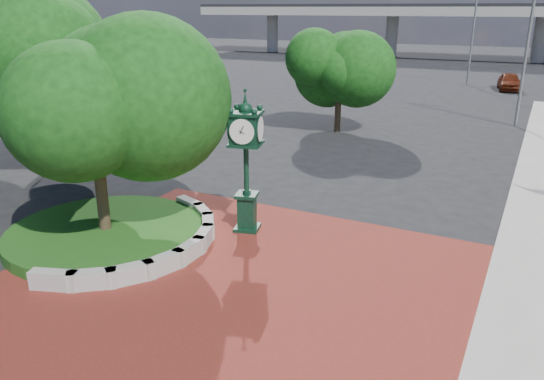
% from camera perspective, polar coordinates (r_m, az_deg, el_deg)
% --- Properties ---
extents(ground, '(200.00, 200.00, 0.00)m').
position_cam_1_polar(ground, '(14.83, -3.11, -8.98)').
color(ground, black).
rests_on(ground, ground).
extents(plaza, '(12.00, 12.00, 0.04)m').
position_cam_1_polar(plaza, '(14.08, -5.19, -10.58)').
color(plaza, maroon).
rests_on(plaza, ground).
extents(planter_wall, '(2.96, 6.77, 0.54)m').
position_cam_1_polar(planter_wall, '(16.12, -11.53, -5.90)').
color(planter_wall, '#9E9B93').
rests_on(planter_wall, ground).
extents(grass_bed, '(6.10, 6.10, 0.40)m').
position_cam_1_polar(grass_bed, '(17.58, -17.40, -4.51)').
color(grass_bed, '#144012').
rests_on(grass_bed, ground).
extents(overpass, '(90.00, 12.00, 7.50)m').
position_cam_1_polar(overpass, '(81.56, 23.45, 17.24)').
color(overpass, '#9E9B93').
rests_on(overpass, ground).
extents(tree_planter, '(5.20, 5.20, 6.33)m').
position_cam_1_polar(tree_planter, '(16.55, -18.60, 6.77)').
color(tree_planter, '#38281C').
rests_on(tree_planter, ground).
extents(tree_northwest, '(5.60, 5.60, 6.93)m').
position_cam_1_polar(tree_northwest, '(25.70, -23.55, 11.15)').
color(tree_northwest, '#38281C').
rests_on(tree_northwest, ground).
extents(tree_street, '(4.40, 4.40, 5.45)m').
position_cam_1_polar(tree_street, '(31.38, 7.25, 12.06)').
color(tree_street, '#38281C').
rests_on(tree_street, ground).
extents(post_clock, '(1.14, 1.14, 4.58)m').
position_cam_1_polar(post_clock, '(16.73, -2.80, 3.60)').
color(post_clock, black).
rests_on(post_clock, ground).
extents(parked_car, '(2.47, 4.68, 1.52)m').
position_cam_1_polar(parked_car, '(52.41, 24.18, 10.60)').
color(parked_car, '#551D0C').
rests_on(parked_car, ground).
extents(street_lamp_near, '(2.31, 0.29, 10.31)m').
position_cam_1_polar(street_lamp_near, '(35.71, 26.46, 15.67)').
color(street_lamp_near, slate).
rests_on(street_lamp_near, ground).
extents(street_lamp_far, '(2.24, 0.28, 9.99)m').
position_cam_1_polar(street_lamp_far, '(54.15, 21.20, 16.64)').
color(street_lamp_far, slate).
rests_on(street_lamp_far, ground).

